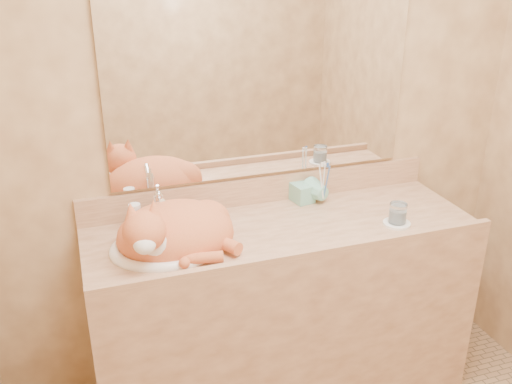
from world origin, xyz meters
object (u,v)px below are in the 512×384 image
object	(u,v)px
vanity_counter	(281,313)
water_glass	(398,213)
cat	(173,230)
soap_dispenser	(309,186)
toothbrush_cup	(324,195)
sink_basin	(167,232)

from	to	relation	value
vanity_counter	water_glass	size ratio (longest dim) A/B	19.06
cat	soap_dispenser	size ratio (longest dim) A/B	2.44
cat	toothbrush_cup	size ratio (longest dim) A/B	4.29
vanity_counter	cat	distance (m)	0.68
cat	sink_basin	bearing A→B (deg)	148.24
vanity_counter	soap_dispenser	size ratio (longest dim) A/B	8.62
sink_basin	cat	world-z (taller)	cat
vanity_counter	toothbrush_cup	bearing A→B (deg)	30.27
toothbrush_cup	vanity_counter	bearing A→B (deg)	-149.73
water_glass	toothbrush_cup	bearing A→B (deg)	127.50
vanity_counter	toothbrush_cup	xyz separation A→B (m)	(0.24, 0.14, 0.47)
toothbrush_cup	water_glass	size ratio (longest dim) A/B	1.26
cat	soap_dispenser	bearing A→B (deg)	18.25
soap_dispenser	toothbrush_cup	distance (m)	0.08
vanity_counter	soap_dispenser	distance (m)	0.57
water_glass	vanity_counter	bearing A→B (deg)	164.23
soap_dispenser	vanity_counter	bearing A→B (deg)	-148.71
sink_basin	soap_dispenser	bearing A→B (deg)	26.08
soap_dispenser	water_glass	bearing A→B (deg)	-57.96
sink_basin	cat	xyz separation A→B (m)	(0.02, -0.01, 0.01)
vanity_counter	toothbrush_cup	world-z (taller)	toothbrush_cup
vanity_counter	soap_dispenser	bearing A→B (deg)	42.04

